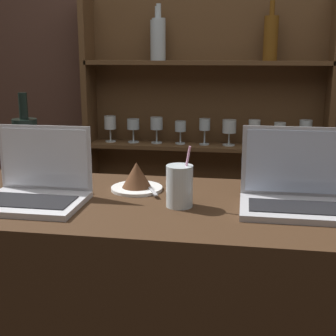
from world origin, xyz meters
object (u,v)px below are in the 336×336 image
Objects in this scene: cake_plate at (137,178)px; water_glass at (180,186)px; laptop_near at (36,187)px; laptop_far at (299,191)px; wine_bottle_dark at (26,150)px.

cake_plate is 0.22m from water_glass.
water_glass reaches higher than cake_plate.
laptop_near is at bearing -176.17° from water_glass.
laptop_near is 1.71× the size of cake_plate.
laptop_far is 0.52m from cake_plate.
wine_bottle_dark is (-0.39, 0.01, 0.08)m from cake_plate.
laptop_near reaches higher than cake_plate.
cake_plate is (-0.51, 0.11, -0.01)m from laptop_far.
water_glass is at bearing -41.63° from cake_plate.
laptop_far is 1.85× the size of water_glass.
water_glass is at bearing 3.83° from laptop_near.
cake_plate is 0.97× the size of water_glass.
wine_bottle_dark is at bearing 164.19° from water_glass.
water_glass is 0.58m from wine_bottle_dark.
cake_plate is (0.27, 0.17, -0.01)m from laptop_near.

